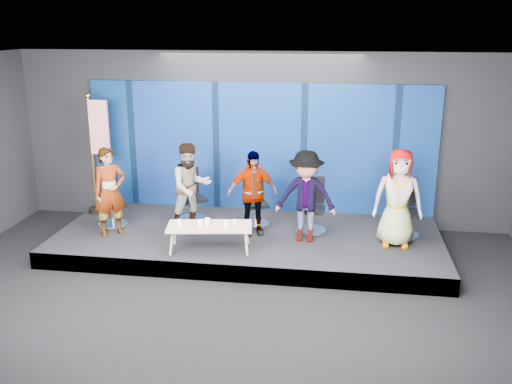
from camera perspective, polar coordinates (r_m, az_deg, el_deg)
ground at (r=8.43m, az=-3.60°, el=-11.96°), size 10.00×10.00×0.00m
room_walls at (r=7.58m, az=-3.93°, el=4.39°), size 10.02×8.02×3.51m
riser at (r=10.60m, az=-0.77°, el=-4.86°), size 7.00×3.00×0.30m
backdrop at (r=11.56m, az=0.38°, el=4.48°), size 7.00×0.08×2.60m
chair_a at (r=11.18m, az=-14.27°, el=-1.63°), size 0.79×0.79×1.00m
panelist_a at (r=10.57m, az=-14.39°, el=0.02°), size 0.70×0.67×1.61m
chair_b at (r=11.21m, az=-6.39°, el=-1.14°), size 0.79×0.79×1.01m
panelist_b at (r=10.59m, az=-6.54°, el=0.54°), size 1.00×0.96×1.63m
chair_c at (r=10.89m, az=-0.06°, el=-1.67°), size 0.70×0.70×0.96m
panelist_c at (r=10.28m, az=-0.38°, el=-0.09°), size 0.98×0.69×1.55m
chair_d at (r=10.58m, az=5.59°, el=-2.20°), size 0.60×0.60×1.01m
panelist_d at (r=9.97m, az=5.00°, el=-0.45°), size 1.09×0.66×1.63m
chair_e at (r=10.63m, az=14.52°, el=-2.49°), size 0.60×0.60×1.05m
panelist_e at (r=10.02m, az=14.01°, el=-0.58°), size 0.84×0.55×1.71m
coffee_table at (r=9.69m, az=-4.66°, el=-3.53°), size 1.50×0.81×0.44m
mug_a at (r=9.73m, az=-7.71°, el=-3.03°), size 0.08×0.08×0.10m
mug_b at (r=9.63m, az=-5.59°, el=-3.11°), size 0.09×0.09×0.11m
mug_c at (r=9.71m, az=-4.90°, el=-2.93°), size 0.09×0.09×0.11m
mug_d at (r=9.55m, az=-2.99°, el=-3.24°), size 0.09×0.09×0.10m
mug_e at (r=9.67m, az=-2.13°, el=-3.03°), size 0.07×0.07×0.08m
flag_stand at (r=11.70m, az=-15.57°, el=3.95°), size 0.56×0.32×2.43m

